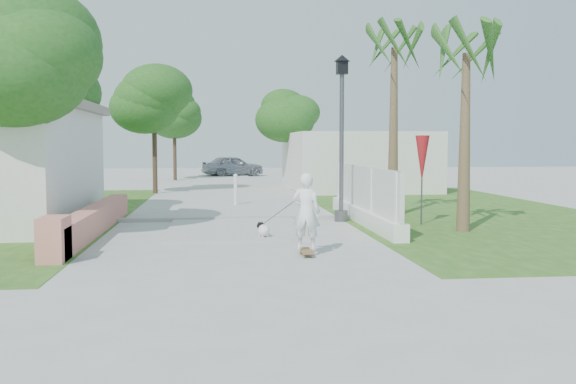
{
  "coord_description": "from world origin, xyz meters",
  "views": [
    {
      "loc": [
        -0.44,
        -11.4,
        2.08
      ],
      "look_at": [
        1.02,
        1.59,
        1.1
      ],
      "focal_mm": 40.0,
      "sensor_mm": 36.0,
      "label": 1
    }
  ],
  "objects": [
    {
      "name": "tree_left_near",
      "position": [
        -4.48,
        2.98,
        3.82
      ],
      "size": [
        3.6,
        3.6,
        5.28
      ],
      "color": "#4C3826",
      "rests_on": "ground"
    },
    {
      "name": "street_lamp",
      "position": [
        2.9,
        5.5,
        2.43
      ],
      "size": [
        0.44,
        0.44,
        4.44
      ],
      "color": "#59595E",
      "rests_on": "ground"
    },
    {
      "name": "path_strip",
      "position": [
        0.0,
        20.0,
        0.03
      ],
      "size": [
        3.2,
        36.0,
        0.06
      ],
      "primitive_type": "cube",
      "color": "#B7B7B2",
      "rests_on": "ground"
    },
    {
      "name": "palm_near",
      "position": [
        5.4,
        3.2,
        3.95
      ],
      "size": [
        1.8,
        1.8,
        4.7
      ],
      "color": "brown",
      "rests_on": "ground"
    },
    {
      "name": "tree_path_right",
      "position": [
        3.22,
        19.98,
        3.49
      ],
      "size": [
        3.0,
        3.0,
        4.79
      ],
      "color": "#4C3826",
      "rests_on": "ground"
    },
    {
      "name": "pink_wall",
      "position": [
        -3.3,
        3.55,
        0.31
      ],
      "size": [
        0.45,
        8.2,
        0.8
      ],
      "color": "tan",
      "rests_on": "ground"
    },
    {
      "name": "tree_left_mid",
      "position": [
        -5.48,
        8.48,
        3.5
      ],
      "size": [
        3.2,
        3.2,
        4.85
      ],
      "color": "#4C3826",
      "rests_on": "ground"
    },
    {
      "name": "lattice_fence",
      "position": [
        3.4,
        5.0,
        0.54
      ],
      "size": [
        0.35,
        7.0,
        1.5
      ],
      "color": "white",
      "rests_on": "ground"
    },
    {
      "name": "tree_path_far",
      "position": [
        -2.78,
        25.98,
        3.82
      ],
      "size": [
        3.2,
        3.2,
        5.17
      ],
      "color": "#4C3826",
      "rests_on": "ground"
    },
    {
      "name": "ground",
      "position": [
        0.0,
        0.0,
        0.0
      ],
      "size": [
        90.0,
        90.0,
        0.0
      ],
      "primitive_type": "plane",
      "color": "#B7B7B2",
      "rests_on": "ground"
    },
    {
      "name": "building_right",
      "position": [
        6.0,
        18.0,
        1.3
      ],
      "size": [
        6.0,
        8.0,
        2.6
      ],
      "primitive_type": "cube",
      "color": "silver",
      "rests_on": "ground"
    },
    {
      "name": "parked_car",
      "position": [
        0.64,
        30.25,
        0.67
      ],
      "size": [
        4.23,
        2.73,
        1.34
      ],
      "primitive_type": "imported",
      "rotation": [
        0.0,
        0.0,
        1.89
      ],
      "color": "#B3B6BC",
      "rests_on": "ground"
    },
    {
      "name": "grass_right",
      "position": [
        7.0,
        8.0,
        0.01
      ],
      "size": [
        8.0,
        20.0,
        0.01
      ],
      "primitive_type": "cube",
      "color": "#2F581C",
      "rests_on": "ground"
    },
    {
      "name": "dog",
      "position": [
        0.57,
        2.51,
        0.21
      ],
      "size": [
        0.35,
        0.54,
        0.38
      ],
      "rotation": [
        0.0,
        0.0,
        0.29
      ],
      "color": "white",
      "rests_on": "ground"
    },
    {
      "name": "palm_far",
      "position": [
        4.6,
        6.5,
        4.48
      ],
      "size": [
        1.8,
        1.8,
        5.3
      ],
      "color": "brown",
      "rests_on": "ground"
    },
    {
      "name": "curb",
      "position": [
        0.0,
        6.0,
        0.05
      ],
      "size": [
        6.5,
        0.25,
        0.1
      ],
      "primitive_type": "cube",
      "color": "#999993",
      "rests_on": "ground"
    },
    {
      "name": "tree_path_left",
      "position": [
        -2.98,
        15.98,
        3.82
      ],
      "size": [
        3.4,
        3.4,
        5.23
      ],
      "color": "#4C3826",
      "rests_on": "ground"
    },
    {
      "name": "bollard",
      "position": [
        0.2,
        10.0,
        0.58
      ],
      "size": [
        0.14,
        0.14,
        1.09
      ],
      "color": "white",
      "rests_on": "ground"
    },
    {
      "name": "patio_umbrella",
      "position": [
        4.8,
        4.5,
        1.69
      ],
      "size": [
        0.36,
        0.36,
        2.3
      ],
      "color": "#59595E",
      "rests_on": "ground"
    },
    {
      "name": "skateboarder",
      "position": [
        0.91,
        1.23,
        0.69
      ],
      "size": [
        0.94,
        2.69,
        1.54
      ],
      "rotation": [
        0.0,
        0.0,
        2.86
      ],
      "color": "olive",
      "rests_on": "ground"
    }
  ]
}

